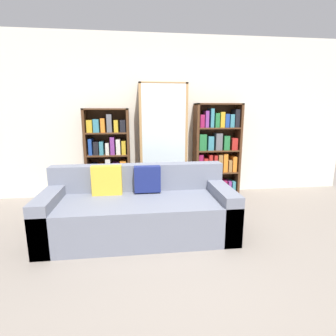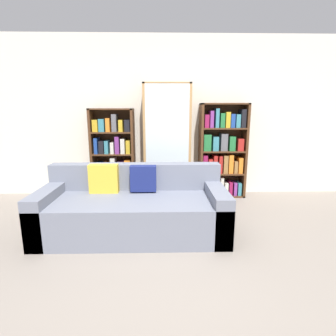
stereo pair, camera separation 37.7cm
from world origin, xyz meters
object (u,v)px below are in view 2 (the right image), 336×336
at_px(display_cabinet, 167,142).
at_px(wine_bottle, 195,196).
at_px(bookshelf_left, 114,156).
at_px(bookshelf_right, 222,152).
at_px(couch, 134,209).

bearing_deg(display_cabinet, wine_bottle, -49.47).
bearing_deg(wine_bottle, display_cabinet, 130.53).
relative_size(bookshelf_left, bookshelf_right, 0.95).
bearing_deg(bookshelf_right, wine_bottle, -134.99).
distance_m(display_cabinet, wine_bottle, 1.03).
xyz_separation_m(couch, wine_bottle, (0.86, 0.88, -0.13)).
bearing_deg(bookshelf_left, bookshelf_right, -0.02).
relative_size(couch, wine_bottle, 5.77).
bearing_deg(display_cabinet, bookshelf_left, 178.97).
xyz_separation_m(bookshelf_left, wine_bottle, (1.34, -0.52, -0.55)).
relative_size(couch, bookshelf_left, 1.46).
bearing_deg(display_cabinet, bookshelf_right, 0.97).
bearing_deg(bookshelf_left, wine_bottle, -21.08).
distance_m(bookshelf_left, display_cabinet, 0.94).
distance_m(couch, display_cabinet, 1.59).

